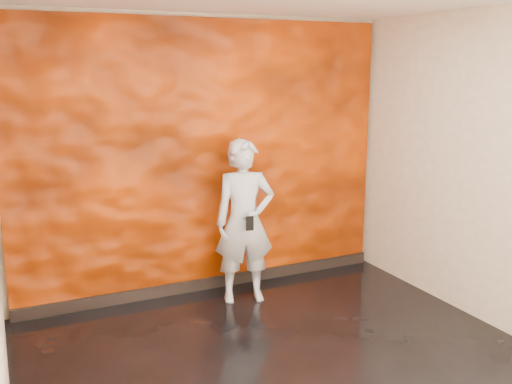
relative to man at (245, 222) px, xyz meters
name	(u,v)px	position (x,y,z in m)	size (l,w,h in m)	color
room	(302,196)	(-0.22, -1.51, 0.59)	(4.02, 4.02, 2.81)	black
feature_wall	(206,159)	(-0.22, 0.45, 0.57)	(3.90, 0.06, 2.75)	#DE4100
baseboard	(210,283)	(-0.22, 0.41, -0.75)	(3.90, 0.04, 0.12)	black
man	(245,222)	(0.00, 0.00, 0.00)	(0.59, 0.39, 1.61)	#9599A4
phone	(250,223)	(-0.05, -0.23, 0.05)	(0.08, 0.02, 0.14)	black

